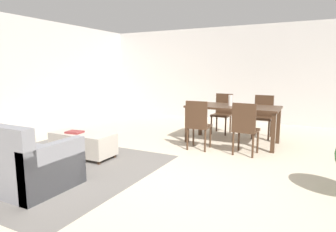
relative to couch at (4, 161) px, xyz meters
The scene contains 12 objects.
ground_plane 2.23m from the couch, 31.07° to the left, with size 10.80×10.80×0.00m, color beige.
wall_back 6.51m from the couch, 72.85° to the left, with size 9.00×0.12×2.70m, color beige.
area_rug 0.74m from the couch, 84.88° to the left, with size 3.00×2.80×0.01m, color slate.
couch is the anchor object (origin of this frame).
ottoman_table 1.33m from the couch, 84.70° to the left, with size 1.11×0.50×0.42m.
dining_table 4.06m from the couch, 58.13° to the left, with size 1.78×0.88×0.76m.
dining_chair_near_left 3.13m from the couch, 57.06° to the left, with size 0.42×0.42×0.92m.
dining_chair_near_right 3.69m from the couch, 46.31° to the left, with size 0.42×0.42×0.92m.
dining_chair_far_left 4.59m from the couch, 68.59° to the left, with size 0.42×0.42×0.92m.
dining_chair_far_right 4.98m from the couch, 58.69° to the left, with size 0.40×0.40×0.92m.
vase_centerpiece 4.03m from the couch, 58.56° to the left, with size 0.08×0.08×0.22m, color silver.
book_on_ottoman 1.26m from the couch, 89.64° to the left, with size 0.26×0.20×0.03m, color maroon.
Camera 1 is at (1.69, -3.40, 1.47)m, focal length 30.85 mm.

